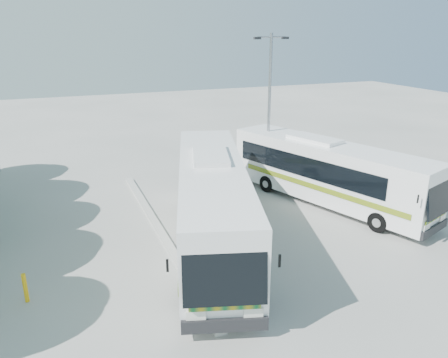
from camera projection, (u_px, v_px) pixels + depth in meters
name	position (u px, v px, depth m)	size (l,w,h in m)	color
ground	(220.00, 241.00, 19.63)	(100.00, 100.00, 0.00)	#AAAAA4
kerb_divider	(159.00, 230.00, 20.56)	(0.40, 16.00, 0.15)	#B2B2AD
coach_main	(212.00, 201.00, 18.81)	(6.38, 13.42, 3.67)	white
coach_adjacent	(328.00, 171.00, 23.39)	(6.18, 12.12, 3.33)	white
lamppost	(269.00, 105.00, 25.39)	(2.17, 0.27, 8.87)	gray
bollard	(25.00, 288.00, 15.12)	(0.15, 0.15, 1.09)	#E8A90D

